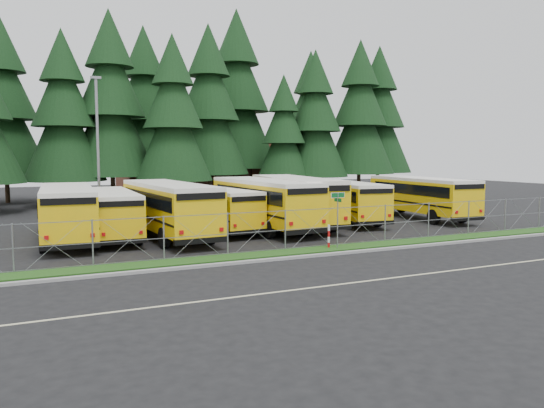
{
  "coord_description": "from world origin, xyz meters",
  "views": [
    {
      "loc": [
        -15.5,
        -23.98,
        4.7
      ],
      "look_at": [
        -2.37,
        4.0,
        1.79
      ],
      "focal_mm": 35.0,
      "sensor_mm": 36.0,
      "label": 1
    }
  ],
  "objects_px": {
    "bus_6": "(341,202)",
    "striped_bollard": "(329,237)",
    "bus_1": "(111,214)",
    "bus_2": "(167,210)",
    "bus_5": "(293,201)",
    "street_sign": "(338,208)",
    "bus_0": "(67,214)",
    "light_standard": "(98,143)",
    "bus_east": "(418,198)",
    "bus_3": "(213,209)",
    "bus_4": "(261,205)"
  },
  "relations": [
    {
      "from": "bus_6",
      "to": "striped_bollard",
      "type": "height_order",
      "value": "bus_6"
    },
    {
      "from": "bus_1",
      "to": "bus_2",
      "type": "distance_m",
      "value": 3.12
    },
    {
      "from": "bus_5",
      "to": "bus_6",
      "type": "relative_size",
      "value": 1.14
    },
    {
      "from": "striped_bollard",
      "to": "street_sign",
      "type": "bearing_deg",
      "value": -28.41
    },
    {
      "from": "bus_0",
      "to": "light_standard",
      "type": "bearing_deg",
      "value": 75.84
    },
    {
      "from": "bus_6",
      "to": "bus_east",
      "type": "relative_size",
      "value": 0.94
    },
    {
      "from": "bus_3",
      "to": "bus_6",
      "type": "distance_m",
      "value": 9.48
    },
    {
      "from": "bus_3",
      "to": "bus_4",
      "type": "xyz_separation_m",
      "value": [
        2.91,
        -0.85,
        0.25
      ]
    },
    {
      "from": "bus_east",
      "to": "street_sign",
      "type": "distance_m",
      "value": 14.62
    },
    {
      "from": "bus_5",
      "to": "street_sign",
      "type": "bearing_deg",
      "value": -96.27
    },
    {
      "from": "bus_1",
      "to": "light_standard",
      "type": "distance_m",
      "value": 9.93
    },
    {
      "from": "bus_4",
      "to": "bus_5",
      "type": "bearing_deg",
      "value": 14.45
    },
    {
      "from": "bus_3",
      "to": "bus_4",
      "type": "relative_size",
      "value": 0.84
    },
    {
      "from": "bus_3",
      "to": "street_sign",
      "type": "bearing_deg",
      "value": -73.57
    },
    {
      "from": "bus_0",
      "to": "bus_4",
      "type": "height_order",
      "value": "bus_4"
    },
    {
      "from": "bus_2",
      "to": "street_sign",
      "type": "xyz_separation_m",
      "value": [
        6.8,
        -7.19,
        0.48
      ]
    },
    {
      "from": "bus_4",
      "to": "bus_6",
      "type": "xyz_separation_m",
      "value": [
        6.56,
        1.11,
        -0.16
      ]
    },
    {
      "from": "bus_3",
      "to": "bus_2",
      "type": "bearing_deg",
      "value": -162.55
    },
    {
      "from": "striped_bollard",
      "to": "light_standard",
      "type": "bearing_deg",
      "value": 117.31
    },
    {
      "from": "bus_0",
      "to": "bus_5",
      "type": "relative_size",
      "value": 0.93
    },
    {
      "from": "bus_2",
      "to": "bus_1",
      "type": "bearing_deg",
      "value": 156.25
    },
    {
      "from": "bus_4",
      "to": "bus_east",
      "type": "relative_size",
      "value": 1.04
    },
    {
      "from": "bus_6",
      "to": "light_standard",
      "type": "bearing_deg",
      "value": 158.15
    },
    {
      "from": "bus_0",
      "to": "street_sign",
      "type": "xyz_separation_m",
      "value": [
        12.0,
        -8.12,
        0.55
      ]
    },
    {
      "from": "bus_0",
      "to": "bus_4",
      "type": "xyz_separation_m",
      "value": [
        11.3,
        -0.37,
        0.08
      ]
    },
    {
      "from": "bus_1",
      "to": "street_sign",
      "type": "relative_size",
      "value": 3.62
    },
    {
      "from": "bus_1",
      "to": "striped_bollard",
      "type": "distance_m",
      "value": 12.36
    },
    {
      "from": "bus_3",
      "to": "bus_0",
      "type": "bearing_deg",
      "value": 176.9
    },
    {
      "from": "bus_east",
      "to": "bus_0",
      "type": "bearing_deg",
      "value": -176.1
    },
    {
      "from": "bus_1",
      "to": "striped_bollard",
      "type": "bearing_deg",
      "value": -39.12
    },
    {
      "from": "light_standard",
      "to": "bus_4",
      "type": "bearing_deg",
      "value": -48.25
    },
    {
      "from": "bus_3",
      "to": "bus_5",
      "type": "xyz_separation_m",
      "value": [
        5.54,
        -0.04,
        0.28
      ]
    },
    {
      "from": "street_sign",
      "to": "light_standard",
      "type": "xyz_separation_m",
      "value": [
        -9.18,
        17.26,
        3.47
      ]
    },
    {
      "from": "bus_east",
      "to": "bus_1",
      "type": "bearing_deg",
      "value": -176.45
    },
    {
      "from": "bus_2",
      "to": "bus_6",
      "type": "xyz_separation_m",
      "value": [
        12.67,
        1.68,
        -0.14
      ]
    },
    {
      "from": "bus_4",
      "to": "bus_east",
      "type": "bearing_deg",
      "value": -0.52
    },
    {
      "from": "bus_4",
      "to": "bus_5",
      "type": "relative_size",
      "value": 0.98
    },
    {
      "from": "bus_5",
      "to": "bus_east",
      "type": "distance_m",
      "value": 10.15
    },
    {
      "from": "bus_east",
      "to": "striped_bollard",
      "type": "height_order",
      "value": "bus_east"
    },
    {
      "from": "bus_east",
      "to": "bus_2",
      "type": "bearing_deg",
      "value": -173.2
    },
    {
      "from": "bus_2",
      "to": "bus_6",
      "type": "bearing_deg",
      "value": 4.06
    },
    {
      "from": "bus_1",
      "to": "bus_2",
      "type": "xyz_separation_m",
      "value": [
        2.92,
        -1.08,
        0.22
      ]
    },
    {
      "from": "bus_2",
      "to": "striped_bollard",
      "type": "relative_size",
      "value": 9.85
    },
    {
      "from": "bus_1",
      "to": "bus_4",
      "type": "relative_size",
      "value": 0.85
    },
    {
      "from": "bus_2",
      "to": "light_standard",
      "type": "distance_m",
      "value": 11.08
    },
    {
      "from": "bus_6",
      "to": "bus_0",
      "type": "bearing_deg",
      "value": -170.33
    },
    {
      "from": "bus_3",
      "to": "street_sign",
      "type": "distance_m",
      "value": 9.35
    },
    {
      "from": "bus_2",
      "to": "bus_5",
      "type": "bearing_deg",
      "value": 5.45
    },
    {
      "from": "bus_0",
      "to": "bus_2",
      "type": "distance_m",
      "value": 5.28
    },
    {
      "from": "bus_east",
      "to": "street_sign",
      "type": "xyz_separation_m",
      "value": [
        -12.09,
        -8.22,
        0.54
      ]
    }
  ]
}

